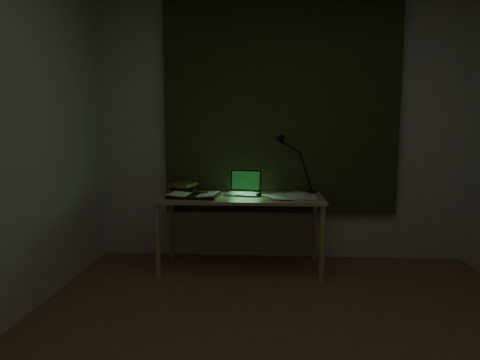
% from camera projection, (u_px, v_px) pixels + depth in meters
% --- Properties ---
extents(wall_back, '(3.50, 0.00, 2.50)m').
position_uv_depth(wall_back, '(280.00, 129.00, 4.08)').
color(wall_back, beige).
rests_on(wall_back, ground).
extents(curtain, '(2.20, 0.06, 2.00)m').
position_uv_depth(curtain, '(281.00, 108.00, 4.02)').
color(curtain, '#2C341A').
rests_on(curtain, wall_back).
extents(desk, '(1.45, 0.63, 0.66)m').
position_uv_depth(desk, '(241.00, 233.00, 3.83)').
color(desk, tan).
rests_on(desk, floor).
extents(laptop, '(0.37, 0.40, 0.22)m').
position_uv_depth(laptop, '(243.00, 183.00, 3.85)').
color(laptop, '#A8A9AD').
rests_on(laptop, desk).
extents(open_textbook, '(0.45, 0.34, 0.04)m').
position_uv_depth(open_textbook, '(194.00, 195.00, 3.73)').
color(open_textbook, white).
rests_on(open_textbook, desk).
extents(book_stack, '(0.24, 0.27, 0.10)m').
position_uv_depth(book_stack, '(184.00, 188.00, 3.97)').
color(book_stack, white).
rests_on(book_stack, desk).
extents(loose_papers, '(0.40, 0.41, 0.02)m').
position_uv_depth(loose_papers, '(290.00, 196.00, 3.76)').
color(loose_papers, white).
rests_on(loose_papers, desk).
extents(mouse, '(0.06, 0.09, 0.03)m').
position_uv_depth(mouse, '(258.00, 194.00, 3.79)').
color(mouse, black).
rests_on(mouse, desk).
extents(sticky_yellow, '(0.10, 0.10, 0.02)m').
position_uv_depth(sticky_yellow, '(296.00, 192.00, 4.00)').
color(sticky_yellow, gold).
rests_on(sticky_yellow, desk).
extents(sticky_pink, '(0.07, 0.07, 0.01)m').
position_uv_depth(sticky_pink, '(292.00, 193.00, 3.92)').
color(sticky_pink, '#ED5CB3').
rests_on(sticky_pink, desk).
extents(desk_lamp, '(0.36, 0.29, 0.51)m').
position_uv_depth(desk_lamp, '(312.00, 166.00, 3.97)').
color(desk_lamp, black).
rests_on(desk_lamp, desk).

